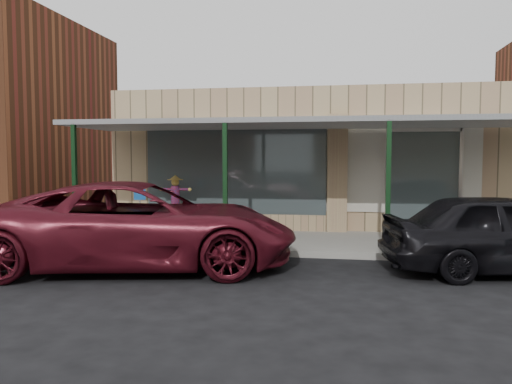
% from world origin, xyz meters
% --- Properties ---
extents(ground, '(120.00, 120.00, 0.00)m').
position_xyz_m(ground, '(0.00, 0.00, 0.00)').
color(ground, black).
rests_on(ground, ground).
extents(sidewalk, '(40.00, 3.20, 0.15)m').
position_xyz_m(sidewalk, '(0.00, 3.60, 0.07)').
color(sidewalk, gray).
rests_on(sidewalk, ground).
extents(storefront, '(12.00, 6.25, 4.20)m').
position_xyz_m(storefront, '(-0.00, 8.16, 2.09)').
color(storefront, tan).
rests_on(storefront, ground).
extents(awning, '(12.00, 3.00, 3.04)m').
position_xyz_m(awning, '(0.00, 3.56, 3.01)').
color(awning, slate).
rests_on(awning, ground).
extents(block_buildings_near, '(61.00, 8.00, 8.00)m').
position_xyz_m(block_buildings_near, '(2.01, 9.20, 3.77)').
color(block_buildings_near, brown).
rests_on(block_buildings_near, ground).
extents(barrel_scarecrow, '(0.95, 0.66, 1.57)m').
position_xyz_m(barrel_scarecrow, '(-3.80, 4.55, 0.68)').
color(barrel_scarecrow, '#4F2D1F').
rests_on(barrel_scarecrow, sidewalk).
extents(barrel_pumpkin, '(0.65, 0.65, 0.62)m').
position_xyz_m(barrel_pumpkin, '(-4.55, 2.96, 0.37)').
color(barrel_pumpkin, '#4F2D1F').
rests_on(barrel_pumpkin, sidewalk).
extents(handicap_sign, '(0.26, 0.12, 1.32)m').
position_xyz_m(handicap_sign, '(-3.97, 2.40, 1.00)').
color(handicap_sign, gray).
rests_on(handicap_sign, sidewalk).
extents(parked_sedan, '(4.85, 2.60, 1.63)m').
position_xyz_m(parked_sedan, '(3.91, 1.13, 0.79)').
color(parked_sedan, black).
rests_on(parked_sedan, ground).
extents(car_maroon, '(6.69, 4.08, 1.73)m').
position_xyz_m(car_maroon, '(-3.17, 0.49, 0.87)').
color(car_maroon, '#56111D').
rests_on(car_maroon, ground).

